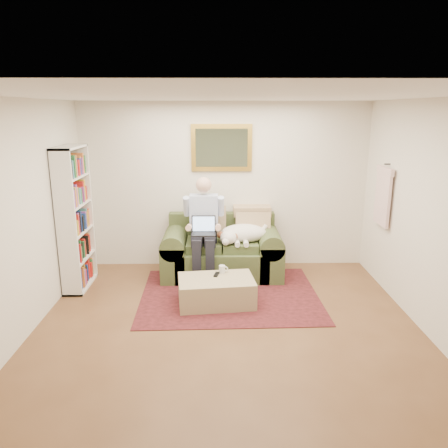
{
  "coord_description": "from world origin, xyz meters",
  "views": [
    {
      "loc": [
        -0.11,
        -4.32,
        2.48
      ],
      "look_at": [
        -0.02,
        1.47,
        0.95
      ],
      "focal_mm": 35.0,
      "sensor_mm": 36.0,
      "label": 1
    }
  ],
  "objects_px": {
    "sofa": "(222,255)",
    "coffee_mug": "(222,269)",
    "laptop": "(204,229)",
    "sleeping_dog": "(244,233)",
    "bookshelf": "(75,219)",
    "seated_man": "(204,230)",
    "ottoman": "(216,291)"
  },
  "relations": [
    {
      "from": "seated_man",
      "to": "ottoman",
      "type": "relative_size",
      "value": 1.56
    },
    {
      "from": "sleeping_dog",
      "to": "ottoman",
      "type": "height_order",
      "value": "sleeping_dog"
    },
    {
      "from": "laptop",
      "to": "bookshelf",
      "type": "relative_size",
      "value": 0.17
    },
    {
      "from": "laptop",
      "to": "sleeping_dog",
      "type": "height_order",
      "value": "laptop"
    },
    {
      "from": "coffee_mug",
      "to": "laptop",
      "type": "bearing_deg",
      "value": 113.29
    },
    {
      "from": "sleeping_dog",
      "to": "bookshelf",
      "type": "bearing_deg",
      "value": -172.3
    },
    {
      "from": "laptop",
      "to": "coffee_mug",
      "type": "distance_m",
      "value": 0.77
    },
    {
      "from": "ottoman",
      "to": "bookshelf",
      "type": "xyz_separation_m",
      "value": [
        -1.97,
        0.64,
        0.82
      ]
    },
    {
      "from": "sleeping_dog",
      "to": "bookshelf",
      "type": "xyz_separation_m",
      "value": [
        -2.38,
        -0.32,
        0.31
      ]
    },
    {
      "from": "seated_man",
      "to": "ottoman",
      "type": "bearing_deg",
      "value": -78.39
    },
    {
      "from": "coffee_mug",
      "to": "sleeping_dog",
      "type": "bearing_deg",
      "value": 66.16
    },
    {
      "from": "sofa",
      "to": "coffee_mug",
      "type": "xyz_separation_m",
      "value": [
        -0.01,
        -0.84,
        0.09
      ]
    },
    {
      "from": "sleeping_dog",
      "to": "coffee_mug",
      "type": "height_order",
      "value": "sleeping_dog"
    },
    {
      "from": "laptop",
      "to": "coffee_mug",
      "type": "relative_size",
      "value": 3.49
    },
    {
      "from": "seated_man",
      "to": "laptop",
      "type": "bearing_deg",
      "value": -90.0
    },
    {
      "from": "sofa",
      "to": "ottoman",
      "type": "distance_m",
      "value": 1.07
    },
    {
      "from": "sofa",
      "to": "seated_man",
      "type": "bearing_deg",
      "value": -148.55
    },
    {
      "from": "laptop",
      "to": "seated_man",
      "type": "bearing_deg",
      "value": 90.0
    },
    {
      "from": "bookshelf",
      "to": "seated_man",
      "type": "bearing_deg",
      "value": 7.89
    },
    {
      "from": "seated_man",
      "to": "bookshelf",
      "type": "relative_size",
      "value": 0.76
    },
    {
      "from": "bookshelf",
      "to": "sofa",
      "type": "bearing_deg",
      "value": 11.34
    },
    {
      "from": "sofa",
      "to": "sleeping_dog",
      "type": "xyz_separation_m",
      "value": [
        0.32,
        -0.09,
        0.38
      ]
    },
    {
      "from": "coffee_mug",
      "to": "sofa",
      "type": "bearing_deg",
      "value": 89.4
    },
    {
      "from": "sleeping_dog",
      "to": "bookshelf",
      "type": "distance_m",
      "value": 2.42
    },
    {
      "from": "seated_man",
      "to": "bookshelf",
      "type": "xyz_separation_m",
      "value": [
        -1.79,
        -0.25,
        0.24
      ]
    },
    {
      "from": "coffee_mug",
      "to": "ottoman",
      "type": "bearing_deg",
      "value": -110.0
    },
    {
      "from": "ottoman",
      "to": "coffee_mug",
      "type": "relative_size",
      "value": 9.7
    },
    {
      "from": "sofa",
      "to": "coffee_mug",
      "type": "relative_size",
      "value": 17.97
    },
    {
      "from": "laptop",
      "to": "coffee_mug",
      "type": "height_order",
      "value": "laptop"
    },
    {
      "from": "sofa",
      "to": "sleeping_dog",
      "type": "relative_size",
      "value": 2.43
    },
    {
      "from": "seated_man",
      "to": "laptop",
      "type": "distance_m",
      "value": 0.08
    },
    {
      "from": "sofa",
      "to": "seated_man",
      "type": "xyz_separation_m",
      "value": [
        -0.27,
        -0.16,
        0.45
      ]
    }
  ]
}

